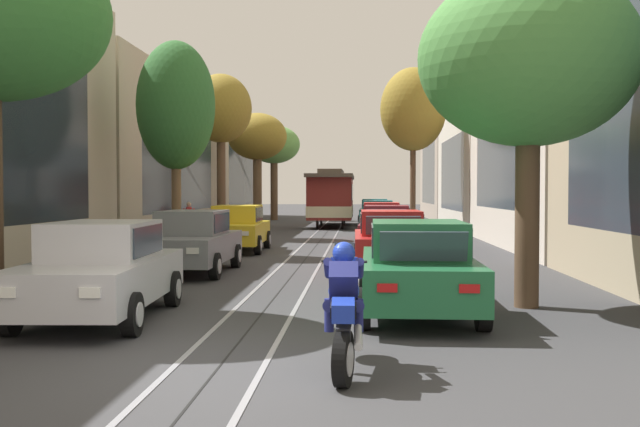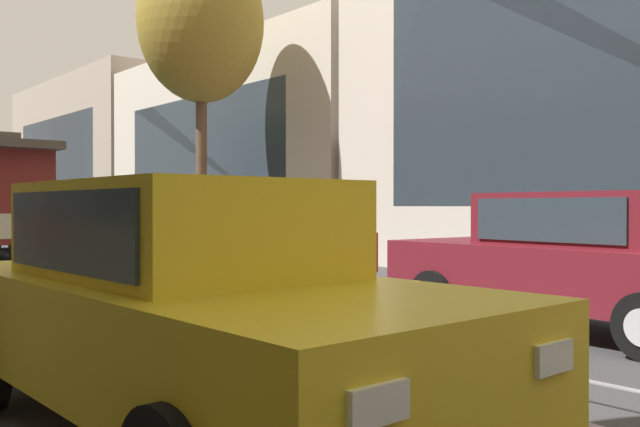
# 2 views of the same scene
# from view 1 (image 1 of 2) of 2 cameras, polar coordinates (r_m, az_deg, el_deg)

# --- Properties ---
(ground_plane) EXTENTS (160.00, 160.00, 0.00)m
(ground_plane) POSITION_cam_1_polar(r_m,az_deg,el_deg) (30.18, 0.06, -2.13)
(ground_plane) COLOR #38383A
(trolley_track_rails) EXTENTS (1.14, 62.75, 0.01)m
(trolley_track_rails) POSITION_cam_1_polar(r_m,az_deg,el_deg) (33.64, 0.39, -1.71)
(trolley_track_rails) COLOR gray
(trolley_track_rails) RESTS_ON ground
(building_facade_left) EXTENTS (5.86, 54.45, 8.21)m
(building_facade_left) POSITION_cam_1_polar(r_m,az_deg,el_deg) (35.89, -14.93, 4.53)
(building_facade_left) COLOR #BCAD93
(building_facade_left) RESTS_ON ground
(building_facade_right) EXTENTS (5.42, 54.45, 9.49)m
(building_facade_right) POSITION_cam_1_polar(r_m,az_deg,el_deg) (32.96, 16.82, 5.24)
(building_facade_right) COLOR tan
(building_facade_right) RESTS_ON ground
(parked_car_silver_near_left) EXTENTS (2.14, 4.42, 1.58)m
(parked_car_silver_near_left) POSITION_cam_1_polar(r_m,az_deg,el_deg) (12.08, -17.12, -4.35)
(parked_car_silver_near_left) COLOR #B7B7BC
(parked_car_silver_near_left) RESTS_ON ground
(parked_car_grey_second_left) EXTENTS (2.03, 4.37, 1.58)m
(parked_car_grey_second_left) POSITION_cam_1_polar(r_m,az_deg,el_deg) (18.32, -10.19, -2.21)
(parked_car_grey_second_left) COLOR slate
(parked_car_grey_second_left) RESTS_ON ground
(parked_car_yellow_mid_left) EXTENTS (2.06, 4.39, 1.58)m
(parked_car_yellow_mid_left) POSITION_cam_1_polar(r_m,az_deg,el_deg) (24.64, -6.63, -1.17)
(parked_car_yellow_mid_left) COLOR gold
(parked_car_yellow_mid_left) RESTS_ON ground
(parked_car_green_near_right) EXTENTS (2.03, 4.37, 1.58)m
(parked_car_green_near_right) POSITION_cam_1_polar(r_m,az_deg,el_deg) (11.99, 7.79, -4.33)
(parked_car_green_near_right) COLOR #1E6038
(parked_car_green_near_right) RESTS_ON ground
(parked_car_red_second_right) EXTENTS (2.02, 4.37, 1.58)m
(parked_car_red_second_right) POSITION_cam_1_polar(r_m,az_deg,el_deg) (18.31, 5.65, -2.20)
(parked_car_red_second_right) COLOR red
(parked_car_red_second_right) RESTS_ON ground
(parked_car_maroon_mid_right) EXTENTS (2.13, 4.42, 1.58)m
(parked_car_maroon_mid_right) POSITION_cam_1_polar(r_m,az_deg,el_deg) (24.58, 5.35, -1.17)
(parked_car_maroon_mid_right) COLOR maroon
(parked_car_maroon_mid_right) RESTS_ON ground
(parked_car_red_fourth_right) EXTENTS (2.02, 4.37, 1.58)m
(parked_car_red_fourth_right) POSITION_cam_1_polar(r_m,az_deg,el_deg) (30.78, 4.90, -0.57)
(parked_car_red_fourth_right) COLOR red
(parked_car_red_fourth_right) RESTS_ON ground
(parked_car_teal_fifth_right) EXTENTS (2.14, 4.42, 1.58)m
(parked_car_teal_fifth_right) POSITION_cam_1_polar(r_m,az_deg,el_deg) (37.61, 4.69, -0.13)
(parked_car_teal_fifth_right) COLOR #196B70
(parked_car_teal_fifth_right) RESTS_ON ground
(parked_car_teal_sixth_right) EXTENTS (2.07, 4.39, 1.58)m
(parked_car_teal_sixth_right) POSITION_cam_1_polar(r_m,az_deg,el_deg) (43.45, 4.40, 0.13)
(parked_car_teal_sixth_right) COLOR #196B70
(parked_car_teal_sixth_right) RESTS_ON ground
(street_tree_kerb_left_second) EXTENTS (2.56, 2.38, 6.97)m
(street_tree_kerb_left_second) POSITION_cam_1_polar(r_m,az_deg,el_deg) (23.93, -11.46, 8.39)
(street_tree_kerb_left_second) COLOR brown
(street_tree_kerb_left_second) RESTS_ON ground
(street_tree_kerb_left_mid) EXTENTS (2.73, 2.93, 7.24)m
(street_tree_kerb_left_mid) POSITION_cam_1_polar(r_m,az_deg,el_deg) (32.07, -7.93, 8.16)
(street_tree_kerb_left_mid) COLOR brown
(street_tree_kerb_left_mid) RESTS_ON ground
(street_tree_kerb_left_fourth) EXTENTS (3.38, 3.21, 6.51)m
(street_tree_kerb_left_fourth) POSITION_cam_1_polar(r_m,az_deg,el_deg) (40.94, -5.04, 6.01)
(street_tree_kerb_left_fourth) COLOR brown
(street_tree_kerb_left_fourth) RESTS_ON ground
(street_tree_kerb_left_far) EXTENTS (3.70, 3.27, 6.74)m
(street_tree_kerb_left_far) POSITION_cam_1_polar(r_m,az_deg,el_deg) (50.99, -3.70, 5.41)
(street_tree_kerb_left_far) COLOR brown
(street_tree_kerb_left_far) RESTS_ON ground
(street_tree_kerb_right_near) EXTENTS (3.91, 3.44, 5.99)m
(street_tree_kerb_right_near) POSITION_cam_1_polar(r_m,az_deg,el_deg) (13.41, 16.34, 11.67)
(street_tree_kerb_right_near) COLOR brown
(street_tree_kerb_right_near) RESTS_ON ground
(street_tree_kerb_right_second) EXTENTS (3.29, 3.04, 8.24)m
(street_tree_kerb_right_second) POSITION_cam_1_polar(r_m,az_deg,el_deg) (36.24, 7.46, 8.22)
(street_tree_kerb_right_second) COLOR brown
(street_tree_kerb_right_second) RESTS_ON ground
(cable_car_trolley) EXTENTS (2.57, 9.14, 3.28)m
(cable_car_trolley) POSITION_cam_1_polar(r_m,az_deg,el_deg) (41.45, 0.93, 1.25)
(cable_car_trolley) COLOR maroon
(cable_car_trolley) RESTS_ON ground
(motorcycle_with_rider) EXTENTS (0.56, 1.97, 1.50)m
(motorcycle_with_rider) POSITION_cam_1_polar(r_m,az_deg,el_deg) (8.21, 1.93, -7.38)
(motorcycle_with_rider) COLOR black
(motorcycle_with_rider) RESTS_ON ground
(pedestrian_on_left_pavement) EXTENTS (0.55, 0.42, 1.57)m
(pedestrian_on_left_pavement) POSITION_cam_1_polar(r_m,az_deg,el_deg) (33.31, -10.44, -0.27)
(pedestrian_on_left_pavement) COLOR slate
(pedestrian_on_left_pavement) RESTS_ON ground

